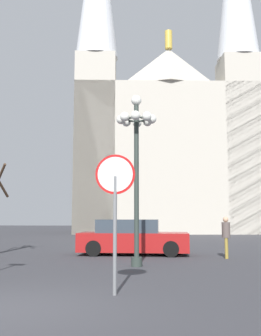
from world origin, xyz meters
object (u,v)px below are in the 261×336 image
stop_sign (115,194)px  pedestrian_walking (226,233)px  street_lamp (136,147)px  cathedral (166,131)px  parked_car_near_red (132,238)px

stop_sign → pedestrian_walking: stop_sign is taller
street_lamp → stop_sign: bearing=-92.7°
cathedral → street_lamp: (-1.63, -26.38, -6.42)m
cathedral → street_lamp: cathedral is taller
stop_sign → street_lamp: (0.21, 4.58, 1.84)m
cathedral → pedestrian_walking: cathedral is taller
cathedral → street_lamp: size_ratio=6.34×
stop_sign → parked_car_near_red: bearing=91.1°
street_lamp → parked_car_near_red: (-0.38, 3.79, -3.21)m
stop_sign → parked_car_near_red: size_ratio=0.63×
cathedral → parked_car_near_red: bearing=-95.1°
stop_sign → pedestrian_walking: size_ratio=1.83×
cathedral → stop_sign: bearing=-93.4°
street_lamp → cathedral: bearing=86.5°
cathedral → pedestrian_walking: bearing=-85.9°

